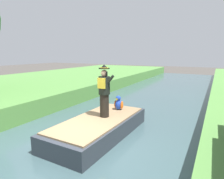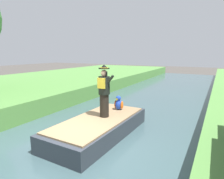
# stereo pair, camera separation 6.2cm
# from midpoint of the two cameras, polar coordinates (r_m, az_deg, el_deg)

# --- Properties ---
(ground_plane) EXTENTS (80.00, 80.00, 0.00)m
(ground_plane) POSITION_cam_midpoint_polar(r_m,az_deg,el_deg) (6.28, -10.34, -17.66)
(ground_plane) COLOR #4C4742
(canal_water) EXTENTS (6.54, 48.00, 0.10)m
(canal_water) POSITION_cam_midpoint_polar(r_m,az_deg,el_deg) (6.26, -10.36, -17.26)
(canal_water) COLOR #3D565B
(canal_water) RESTS_ON ground
(boat) EXTENTS (1.90, 4.24, 0.61)m
(boat) POSITION_cam_midpoint_polar(r_m,az_deg,el_deg) (7.02, -4.07, -10.75)
(boat) COLOR #333842
(boat) RESTS_ON canal_water
(person_pirate) EXTENTS (0.61, 0.42, 1.85)m
(person_pirate) POSITION_cam_midpoint_polar(r_m,az_deg,el_deg) (6.86, -2.50, -0.49)
(person_pirate) COLOR black
(person_pirate) RESTS_ON boat
(parrot_plush) EXTENTS (0.36, 0.35, 0.57)m
(parrot_plush) POSITION_cam_midpoint_polar(r_m,az_deg,el_deg) (7.88, 1.70, -4.09)
(parrot_plush) COLOR blue
(parrot_plush) RESTS_ON boat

